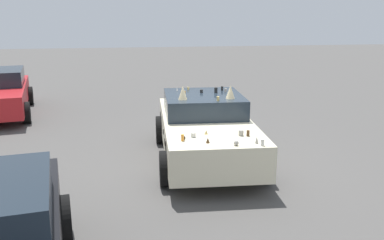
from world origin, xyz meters
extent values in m
plane|color=#514F4C|center=(0.00, 0.00, 0.00)|extent=(60.00, 60.00, 0.00)
cube|color=beige|center=(0.00, 0.00, 0.61)|extent=(4.40, 2.03, 0.66)
cube|color=#1E2833|center=(0.40, -0.02, 1.15)|extent=(1.87, 1.76, 0.42)
cylinder|color=black|center=(-1.38, -0.86, 0.33)|extent=(0.67, 0.25, 0.66)
cylinder|color=black|center=(-1.29, 1.00, 0.33)|extent=(0.67, 0.25, 0.66)
cylinder|color=black|center=(1.29, -1.00, 0.33)|extent=(0.67, 0.25, 0.66)
cylinder|color=black|center=(1.38, 0.86, 0.33)|extent=(0.67, 0.25, 0.66)
ellipsoid|color=black|center=(-1.12, 0.97, 0.67)|extent=(0.19, 0.03, 0.10)
ellipsoid|color=black|center=(0.72, -0.95, 0.47)|extent=(0.15, 0.03, 0.11)
ellipsoid|color=black|center=(1.03, -0.97, 0.64)|extent=(0.12, 0.03, 0.13)
ellipsoid|color=black|center=(-0.03, 0.91, 0.68)|extent=(0.20, 0.03, 0.11)
ellipsoid|color=black|center=(-0.92, -0.87, 0.72)|extent=(0.12, 0.03, 0.10)
ellipsoid|color=black|center=(1.84, 0.82, 0.60)|extent=(0.17, 0.03, 0.16)
ellipsoid|color=black|center=(0.52, -0.94, 0.65)|extent=(0.13, 0.03, 0.13)
ellipsoid|color=black|center=(-1.14, 0.97, 0.75)|extent=(0.17, 0.03, 0.10)
ellipsoid|color=black|center=(-0.72, 0.95, 0.66)|extent=(0.19, 0.03, 0.16)
sphere|color=black|center=(-1.53, 0.69, 0.98)|extent=(0.07, 0.07, 0.07)
sphere|color=gray|center=(-2.00, -0.14, 0.98)|extent=(0.09, 0.09, 0.09)
cone|color=gray|center=(-1.93, -0.52, 1.00)|extent=(0.06, 0.06, 0.12)
cylinder|color=#51381E|center=(-1.48, -0.49, 1.00)|extent=(0.08, 0.08, 0.11)
cylinder|color=gray|center=(-1.43, -0.37, 0.99)|extent=(0.13, 0.13, 0.10)
cylinder|color=orange|center=(-1.59, 0.72, 1.00)|extent=(0.07, 0.07, 0.12)
cylinder|color=silver|center=(-2.07, -0.57, 1.00)|extent=(0.08, 0.08, 0.11)
cylinder|color=silver|center=(-1.39, 0.50, 0.98)|extent=(0.12, 0.12, 0.08)
cone|color=tan|center=(-1.25, 0.23, 0.98)|extent=(0.07, 0.07, 0.08)
cone|color=#51381E|center=(-1.78, 0.31, 0.99)|extent=(0.08, 0.08, 0.09)
cone|color=orange|center=(0.21, 0.47, 1.42)|extent=(0.04, 0.04, 0.11)
cylinder|color=black|center=(0.57, -0.33, 1.42)|extent=(0.07, 0.07, 0.12)
cylinder|color=gray|center=(0.68, -0.58, 1.40)|extent=(0.08, 0.08, 0.07)
cylinder|color=tan|center=(-0.31, -0.19, 1.41)|extent=(0.07, 0.07, 0.09)
cylinder|color=black|center=(0.63, -0.01, 1.40)|extent=(0.10, 0.10, 0.07)
cylinder|color=black|center=(0.82, -0.53, 1.41)|extent=(0.05, 0.05, 0.10)
cone|color=silver|center=(0.94, 0.50, 1.41)|extent=(0.06, 0.06, 0.10)
cylinder|color=#A87A38|center=(0.25, 0.44, 1.42)|extent=(0.10, 0.10, 0.12)
cylinder|color=tan|center=(1.06, 0.22, 1.39)|extent=(0.07, 0.07, 0.06)
cone|color=beige|center=(-0.11, -0.49, 1.50)|extent=(0.19, 0.19, 0.28)
cone|color=beige|center=(-0.06, 0.50, 1.50)|extent=(0.19, 0.19, 0.28)
cylinder|color=black|center=(-2.99, 2.61, 0.33)|extent=(0.68, 0.32, 0.65)
cylinder|color=black|center=(3.87, 4.51, 0.31)|extent=(0.65, 0.32, 0.62)
cylinder|color=black|center=(6.51, 4.95, 0.31)|extent=(0.65, 0.32, 0.62)
camera|label=1|loc=(-8.66, 1.67, 3.14)|focal=39.97mm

